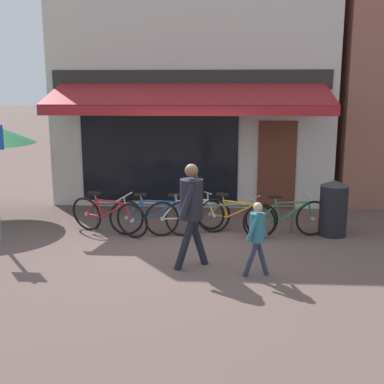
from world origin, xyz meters
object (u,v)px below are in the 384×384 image
object	(u,v)px
bicycle_silver	(188,216)
bicycle_orange	(234,216)
bicycle_blue	(154,217)
litter_bin	(333,208)
bicycle_red	(108,216)
pedestrian_adult	(191,204)
bicycle_green	(287,218)
pedestrian_child	(257,231)

from	to	relation	value
bicycle_silver	bicycle_orange	world-z (taller)	bicycle_silver
bicycle_blue	litter_bin	bearing A→B (deg)	3.03
bicycle_red	bicycle_orange	bearing A→B (deg)	30.55
bicycle_blue	pedestrian_adult	xyz separation A→B (m)	(0.84, -1.71, 0.66)
bicycle_silver	bicycle_green	bearing A→B (deg)	-21.06
bicycle_red	pedestrian_adult	xyz separation A→B (m)	(1.73, -1.66, 0.65)
bicycle_orange	litter_bin	world-z (taller)	litter_bin
pedestrian_child	litter_bin	distance (m)	2.76
bicycle_orange	bicycle_green	world-z (taller)	bicycle_green
pedestrian_child	litter_bin	world-z (taller)	pedestrian_child
bicycle_red	pedestrian_child	distance (m)	3.41
litter_bin	pedestrian_child	bearing A→B (deg)	-126.56
bicycle_orange	pedestrian_adult	xyz separation A→B (m)	(-0.74, -1.92, 0.68)
bicycle_silver	litter_bin	distance (m)	2.84
bicycle_red	bicycle_silver	world-z (taller)	bicycle_red
bicycle_red	bicycle_green	bearing A→B (deg)	24.67
bicycle_green	bicycle_orange	bearing A→B (deg)	151.04
pedestrian_adult	litter_bin	world-z (taller)	pedestrian_adult
pedestrian_child	bicycle_silver	bearing A→B (deg)	127.11
bicycle_blue	bicycle_silver	xyz separation A→B (m)	(0.66, 0.10, -0.00)
bicycle_orange	bicycle_silver	bearing A→B (deg)	-147.73
pedestrian_adult	pedestrian_child	distance (m)	1.12
bicycle_blue	bicycle_silver	world-z (taller)	bicycle_blue
bicycle_red	bicycle_orange	size ratio (longest dim) A/B	1.08
bicycle_blue	litter_bin	size ratio (longest dim) A/B	1.64
bicycle_orange	pedestrian_child	xyz separation A→B (m)	(0.28, -2.26, 0.36)
pedestrian_adult	litter_bin	size ratio (longest dim) A/B	1.55
litter_bin	bicycle_orange	bearing A→B (deg)	178.78
bicycle_blue	bicycle_green	distance (m)	2.57
bicycle_green	bicycle_blue	bearing A→B (deg)	164.36
bicycle_blue	bicycle_orange	world-z (taller)	bicycle_blue
bicycle_blue	pedestrian_child	world-z (taller)	pedestrian_child
bicycle_red	pedestrian_adult	bearing A→B (deg)	-19.29
bicycle_red	pedestrian_child	bearing A→B (deg)	-11.49
bicycle_silver	litter_bin	size ratio (longest dim) A/B	1.55
pedestrian_child	bicycle_red	bearing A→B (deg)	152.06
bicycle_silver	pedestrian_child	bearing A→B (deg)	-77.91
bicycle_green	litter_bin	distance (m)	0.96
bicycle_red	bicycle_orange	distance (m)	2.48
bicycle_red	bicycle_green	world-z (taller)	bicycle_red
bicycle_silver	pedestrian_child	xyz separation A→B (m)	(1.19, -2.14, 0.34)
bicycle_silver	pedestrian_child	world-z (taller)	pedestrian_child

